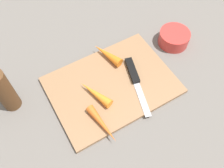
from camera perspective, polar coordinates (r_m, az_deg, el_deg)
ground_plane at (r=0.74m, az=0.00°, el=-0.50°), size 1.40×1.40×0.00m
cutting_board at (r=0.73m, az=0.00°, el=-0.25°), size 0.36×0.26×0.01m
knife at (r=0.74m, az=4.99°, el=2.29°), size 0.07×0.20×0.01m
carrot_shortest at (r=0.77m, az=-1.14°, el=6.89°), size 0.06×0.11×0.03m
carrot_medium at (r=0.69m, az=-3.88°, el=-2.22°), size 0.06×0.11×0.03m
carrot_longest at (r=0.65m, az=-2.26°, el=-9.24°), size 0.04×0.12×0.02m
small_bowl at (r=0.85m, az=14.13°, el=10.32°), size 0.10×0.10×0.05m
pepper_grinder at (r=0.70m, az=-23.69°, el=-1.55°), size 0.05×0.05×0.14m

